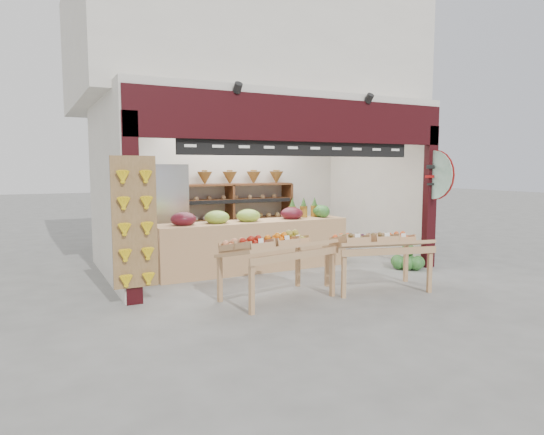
{
  "coord_description": "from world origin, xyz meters",
  "views": [
    {
      "loc": [
        -4.04,
        -7.8,
        1.9
      ],
      "look_at": [
        -0.15,
        -0.2,
        1.0
      ],
      "focal_mm": 32.0,
      "sensor_mm": 36.0,
      "label": 1
    }
  ],
  "objects": [
    {
      "name": "ground",
      "position": [
        0.0,
        0.0,
        0.0
      ],
      "size": [
        60.0,
        60.0,
        0.0
      ],
      "primitive_type": "plane",
      "color": "slate",
      "rests_on": "ground"
    },
    {
      "name": "shop_structure",
      "position": [
        0.0,
        1.61,
        3.92
      ],
      "size": [
        6.36,
        5.12,
        5.4
      ],
      "color": "silver",
      "rests_on": "ground"
    },
    {
      "name": "banana_board",
      "position": [
        -2.73,
        -1.17,
        1.12
      ],
      "size": [
        0.6,
        0.15,
        1.8
      ],
      "color": "olive",
      "rests_on": "ground"
    },
    {
      "name": "gift_sign",
      "position": [
        2.75,
        -1.15,
        1.75
      ],
      "size": [
        0.04,
        0.93,
        0.92
      ],
      "color": "#C1F3D8",
      "rests_on": "ground"
    },
    {
      "name": "back_shelving",
      "position": [
        -0.07,
        1.96,
        1.12
      ],
      "size": [
        2.89,
        0.47,
        1.8
      ],
      "color": "brown",
      "rests_on": "ground"
    },
    {
      "name": "refrigerator",
      "position": [
        -1.63,
        1.7,
        0.97
      ],
      "size": [
        0.96,
        0.96,
        1.95
      ],
      "primitive_type": "cube",
      "rotation": [
        0.0,
        0.0,
        0.33
      ],
      "color": "silver",
      "rests_on": "ground"
    },
    {
      "name": "cardboard_stack",
      "position": [
        -1.79,
        0.98,
        0.24
      ],
      "size": [
        1.03,
        0.82,
        0.65
      ],
      "color": "white",
      "rests_on": "ground"
    },
    {
      "name": "mid_counter",
      "position": [
        -0.36,
        0.18,
        0.5
      ],
      "size": [
        3.66,
        0.76,
        1.13
      ],
      "color": "tan",
      "rests_on": "ground"
    },
    {
      "name": "display_table_left",
      "position": [
        -0.97,
        -1.74,
        0.78
      ],
      "size": [
        1.72,
        1.17,
        1.01
      ],
      "color": "tan",
      "rests_on": "ground"
    },
    {
      "name": "display_table_right",
      "position": [
        0.73,
        -1.92,
        0.75
      ],
      "size": [
        1.66,
        1.17,
        0.97
      ],
      "color": "tan",
      "rests_on": "ground"
    },
    {
      "name": "watermelon_pile",
      "position": [
        2.28,
        -1.02,
        0.16
      ],
      "size": [
        0.6,
        0.6,
        0.47
      ],
      "color": "#1A4F1E",
      "rests_on": "ground"
    }
  ]
}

